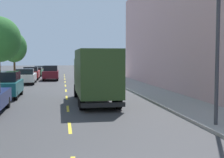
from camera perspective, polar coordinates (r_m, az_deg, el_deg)
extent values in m
plane|color=#38383A|center=(36.31, -8.52, -0.77)|extent=(160.00, 160.00, 0.00)
cube|color=#99968E|center=(35.09, 3.18, -0.78)|extent=(3.20, 120.00, 0.14)
cube|color=yellow|center=(13.52, -7.69, -8.77)|extent=(0.14, 2.20, 0.01)
cube|color=yellow|center=(18.43, -8.05, -5.35)|extent=(0.14, 2.20, 0.01)
cube|color=yellow|center=(23.38, -8.25, -3.37)|extent=(0.14, 2.20, 0.01)
cube|color=yellow|center=(28.34, -8.38, -2.09)|extent=(0.14, 2.20, 0.01)
cube|color=yellow|center=(33.32, -8.47, -1.18)|extent=(0.14, 2.20, 0.01)
cube|color=yellow|center=(38.30, -8.54, -0.52)|extent=(0.14, 2.20, 0.01)
cube|color=yellow|center=(43.29, -8.59, 0.00)|extent=(0.14, 2.20, 0.01)
cube|color=yellow|center=(48.28, -8.63, 0.40)|extent=(0.14, 2.20, 0.01)
cube|color=yellow|center=(53.27, -8.67, 0.73)|extent=(0.14, 2.20, 0.01)
cube|color=#CC9E9E|center=(29.78, 19.26, 8.46)|extent=(10.00, 36.00, 10.83)
cylinder|color=#47331E|center=(42.24, -17.32, 1.76)|extent=(0.25, 0.25, 2.67)
ellipsoid|color=#2D6B2D|center=(42.23, -17.40, 5.52)|extent=(3.22, 3.22, 3.82)
cylinder|color=#38383D|center=(13.79, 18.67, 6.29)|extent=(0.16, 0.16, 6.89)
cube|color=#2D471E|center=(19.40, -2.80, 1.25)|extent=(2.47, 5.81, 2.79)
cube|color=#2D471E|center=(23.43, -3.98, 0.99)|extent=(2.33, 1.93, 2.20)
cube|color=black|center=(24.30, -4.20, 2.24)|extent=(2.02, 0.11, 0.97)
cube|color=black|center=(16.78, -1.62, -4.75)|extent=(2.40, 0.19, 0.24)
cylinder|color=black|center=(23.70, -1.43, -2.07)|extent=(0.29, 0.96, 0.96)
cylinder|color=black|center=(23.50, -6.55, -2.15)|extent=(0.29, 0.96, 0.96)
cylinder|color=black|center=(18.04, 1.22, -3.98)|extent=(0.29, 0.96, 0.96)
cylinder|color=black|center=(17.77, -5.52, -4.12)|extent=(0.29, 0.96, 0.96)
cylinder|color=black|center=(19.12, 0.60, -3.53)|extent=(0.29, 0.96, 0.96)
cylinder|color=black|center=(18.86, -5.77, -3.65)|extent=(0.29, 0.96, 0.96)
cube|color=#B2B5BA|center=(33.13, -0.75, -0.07)|extent=(1.87, 4.72, 0.62)
cube|color=black|center=(32.72, -0.66, 0.91)|extent=(1.63, 2.84, 0.55)
cylinder|color=black|center=(34.84, 0.20, -0.38)|extent=(0.23, 0.66, 0.66)
cylinder|color=black|center=(34.64, -2.41, -0.41)|extent=(0.23, 0.66, 0.66)
cylinder|color=black|center=(31.70, 1.07, -0.81)|extent=(0.23, 0.66, 0.66)
cylinder|color=black|center=(31.48, -1.80, -0.85)|extent=(0.23, 0.66, 0.66)
cube|color=#194C28|center=(50.67, -13.57, 1.21)|extent=(1.88, 4.53, 0.60)
cube|color=black|center=(50.87, -13.56, 1.84)|extent=(1.62, 2.19, 0.50)
cylinder|color=black|center=(49.25, -14.65, 0.77)|extent=(0.23, 0.66, 0.66)
cylinder|color=black|center=(49.09, -12.82, 0.79)|extent=(0.23, 0.66, 0.66)
cylinder|color=black|center=(52.29, -14.26, 0.96)|extent=(0.23, 0.66, 0.66)
cylinder|color=black|center=(52.14, -12.54, 0.97)|extent=(0.23, 0.66, 0.66)
cylinder|color=black|center=(19.47, -18.46, -4.04)|extent=(0.23, 0.66, 0.66)
cube|color=#AD1E1E|center=(43.65, -14.43, 0.90)|extent=(2.13, 5.35, 0.80)
cube|color=black|center=(42.46, -14.55, 1.76)|extent=(1.80, 1.63, 0.60)
cylinder|color=black|center=(41.95, -15.80, 0.21)|extent=(0.24, 0.67, 0.66)
cylinder|color=black|center=(41.82, -13.38, 0.24)|extent=(0.24, 0.67, 0.66)
cylinder|color=black|center=(45.54, -15.37, 0.50)|extent=(0.24, 0.67, 0.66)
cylinder|color=black|center=(45.41, -13.14, 0.53)|extent=(0.24, 0.67, 0.66)
cube|color=tan|center=(58.54, -13.06, 1.58)|extent=(1.84, 4.52, 0.60)
cube|color=black|center=(58.74, -13.05, 2.12)|extent=(1.60, 2.17, 0.50)
cylinder|color=black|center=(57.10, -13.97, 1.21)|extent=(0.23, 0.66, 0.66)
cylinder|color=black|center=(56.97, -12.39, 1.22)|extent=(0.23, 0.66, 0.66)
cylinder|color=black|center=(60.14, -13.69, 1.34)|extent=(0.23, 0.66, 0.66)
cylinder|color=black|center=(60.02, -12.19, 1.36)|extent=(0.23, 0.66, 0.66)
cube|color=#7A9EC6|center=(40.02, -2.13, 0.83)|extent=(2.00, 4.82, 0.90)
cube|color=black|center=(39.99, -2.14, 1.97)|extent=(1.74, 2.80, 0.70)
cylinder|color=black|center=(41.78, -1.24, 0.35)|extent=(0.23, 0.66, 0.66)
cylinder|color=black|center=(41.57, -3.60, 0.32)|extent=(0.23, 0.66, 0.66)
cylinder|color=black|center=(38.56, -0.54, 0.04)|extent=(0.23, 0.66, 0.66)
cylinder|color=black|center=(38.33, -3.10, 0.01)|extent=(0.23, 0.66, 0.66)
cube|color=#195B60|center=(24.37, -18.65, -1.40)|extent=(2.01, 4.82, 0.90)
cube|color=black|center=(24.32, -18.69, 0.47)|extent=(1.75, 2.81, 0.70)
cylinder|color=black|center=(22.69, -17.10, -2.90)|extent=(0.23, 0.66, 0.66)
cylinder|color=black|center=(25.91, -16.18, -2.04)|extent=(0.23, 0.66, 0.66)
cube|color=silver|center=(36.48, -15.34, 0.31)|extent=(2.11, 5.34, 0.80)
cube|color=black|center=(35.28, -15.53, 1.32)|extent=(1.79, 1.63, 0.60)
cylinder|color=black|center=(34.81, -17.05, -0.56)|extent=(0.23, 0.66, 0.66)
cylinder|color=black|center=(34.64, -14.13, -0.52)|extent=(0.23, 0.66, 0.66)
cylinder|color=black|center=(38.38, -16.41, -0.14)|extent=(0.23, 0.66, 0.66)
cylinder|color=black|center=(38.23, -13.76, -0.11)|extent=(0.23, 0.66, 0.66)
cube|color=maroon|center=(41.50, -11.07, 0.87)|extent=(1.95, 4.80, 0.90)
cube|color=black|center=(41.47, -11.09, 1.97)|extent=(1.72, 2.78, 0.70)
cylinder|color=black|center=(39.94, -12.39, 0.09)|extent=(0.22, 0.66, 0.66)
cylinder|color=black|center=(39.88, -9.91, 0.11)|extent=(0.22, 0.66, 0.66)
cylinder|color=black|center=(43.19, -12.13, 0.38)|extent=(0.22, 0.66, 0.66)
cylinder|color=black|center=(43.13, -9.84, 0.40)|extent=(0.22, 0.66, 0.66)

